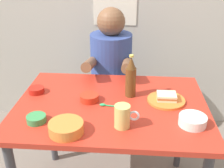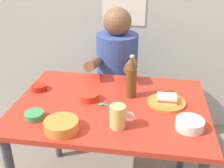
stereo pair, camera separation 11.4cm
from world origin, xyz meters
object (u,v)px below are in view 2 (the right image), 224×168
object	(u,v)px
person_seated	(117,60)
plate_orange	(166,102)
sandwich	(167,98)
stool	(117,106)
beer_bottle	(131,78)
sauce_bowl_chili	(89,97)
dining_table	(111,117)
beer_mug	(118,117)

from	to	relation	value
person_seated	plate_orange	size ratio (longest dim) A/B	3.27
sandwich	person_seated	bearing A→B (deg)	123.07
stool	sandwich	distance (m)	0.81
beer_bottle	sauce_bowl_chili	distance (m)	0.27
dining_table	person_seated	distance (m)	0.63
stool	beer_bottle	bearing A→B (deg)	-73.17
sandwich	stool	bearing A→B (deg)	122.56
plate_orange	sandwich	bearing A→B (deg)	0.00
plate_orange	beer_bottle	size ratio (longest dim) A/B	0.84
plate_orange	dining_table	bearing A→B (deg)	-171.10
stool	plate_orange	distance (m)	0.80
beer_mug	sauce_bowl_chili	xyz separation A→B (m)	(-0.21, 0.25, -0.04)
sandwich	beer_bottle	size ratio (longest dim) A/B	0.42
beer_mug	stool	bearing A→B (deg)	98.42
sandwich	sauce_bowl_chili	size ratio (longest dim) A/B	1.00
beer_mug	beer_bottle	bearing A→B (deg)	84.39
dining_table	sandwich	size ratio (longest dim) A/B	10.00
stool	sauce_bowl_chili	xyz separation A→B (m)	(-0.08, -0.61, 0.41)
sauce_bowl_chili	sandwich	bearing A→B (deg)	3.71
stool	plate_orange	bearing A→B (deg)	-57.44
dining_table	stool	size ratio (longest dim) A/B	2.44
sandwich	beer_bottle	distance (m)	0.23
dining_table	beer_bottle	distance (m)	0.26
beer_mug	plate_orange	bearing A→B (deg)	48.61
stool	beer_bottle	size ratio (longest dim) A/B	1.72
plate_orange	beer_bottle	world-z (taller)	beer_bottle
sandwich	beer_bottle	world-z (taller)	beer_bottle
beer_bottle	sauce_bowl_chili	size ratio (longest dim) A/B	2.38
plate_orange	sauce_bowl_chili	distance (m)	0.45
stool	sauce_bowl_chili	distance (m)	0.74
stool	beer_bottle	distance (m)	0.75
person_seated	beer_mug	bearing A→B (deg)	-81.47
beer_bottle	sandwich	bearing A→B (deg)	-14.24
plate_orange	beer_bottle	distance (m)	0.24
dining_table	sandwich	bearing A→B (deg)	8.90
sauce_bowl_chili	dining_table	bearing A→B (deg)	-8.98
sauce_bowl_chili	person_seated	bearing A→B (deg)	82.50
person_seated	plate_orange	xyz separation A→B (m)	(0.37, -0.57, -0.02)
plate_orange	sauce_bowl_chili	xyz separation A→B (m)	(-0.45, -0.03, 0.02)
sandwich	beer_mug	bearing A→B (deg)	-131.39
plate_orange	beer_bottle	xyz separation A→B (m)	(-0.21, 0.05, 0.11)
beer_mug	beer_bottle	distance (m)	0.34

